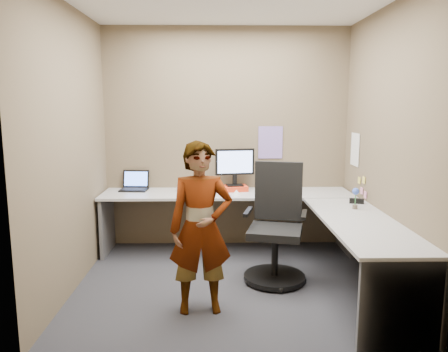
{
  "coord_description": "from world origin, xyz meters",
  "views": [
    {
      "loc": [
        -0.14,
        -4.12,
        1.78
      ],
      "look_at": [
        -0.05,
        0.25,
        1.05
      ],
      "focal_mm": 35.0,
      "sensor_mm": 36.0,
      "label": 1
    }
  ],
  "objects_px": {
    "office_chair": "(276,234)",
    "desk": "(269,216)",
    "person": "(201,228)",
    "monitor": "(235,164)"
  },
  "relations": [
    {
      "from": "desk",
      "to": "person",
      "type": "bearing_deg",
      "value": -126.59
    },
    {
      "from": "desk",
      "to": "monitor",
      "type": "xyz_separation_m",
      "value": [
        -0.34,
        0.72,
        0.47
      ]
    },
    {
      "from": "person",
      "to": "desk",
      "type": "bearing_deg",
      "value": 47.31
    },
    {
      "from": "person",
      "to": "office_chair",
      "type": "bearing_deg",
      "value": 36.48
    },
    {
      "from": "office_chair",
      "to": "person",
      "type": "relative_size",
      "value": 0.79
    },
    {
      "from": "desk",
      "to": "monitor",
      "type": "bearing_deg",
      "value": 115.14
    },
    {
      "from": "desk",
      "to": "office_chair",
      "type": "distance_m",
      "value": 0.29
    },
    {
      "from": "desk",
      "to": "monitor",
      "type": "height_order",
      "value": "monitor"
    },
    {
      "from": "office_chair",
      "to": "desk",
      "type": "bearing_deg",
      "value": 111.94
    },
    {
      "from": "desk",
      "to": "person",
      "type": "height_order",
      "value": "person"
    }
  ]
}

